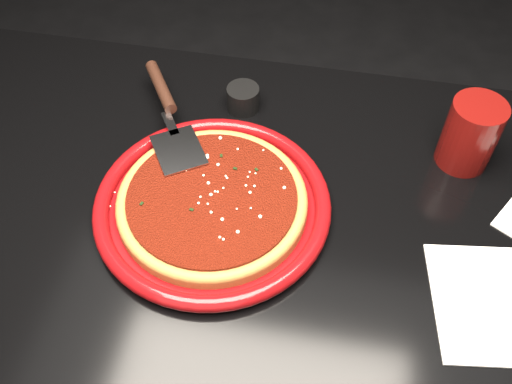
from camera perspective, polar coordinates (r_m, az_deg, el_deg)
table at (r=1.16m, az=-1.01°, el=-14.95°), size 1.20×0.80×0.75m
plate at (r=0.85m, az=-4.37°, el=-1.25°), size 0.46×0.46×0.03m
pizza_crust at (r=0.84m, az=-4.39°, el=-1.09°), size 0.37×0.37×0.01m
pizza_crust_rim at (r=0.84m, az=-4.42°, el=-0.79°), size 0.37×0.37×0.02m
pizza_sauce at (r=0.83m, az=-4.44°, el=-0.58°), size 0.33×0.33×0.01m
parmesan_dusting at (r=0.83m, az=-4.47°, el=-0.28°), size 0.24×0.24×0.01m
basil_flecks at (r=0.83m, az=-4.46°, el=-0.33°), size 0.22×0.22×0.00m
pizza_server at (r=0.94m, az=-8.60°, el=7.70°), size 0.23×0.30×0.02m
cup at (r=0.94m, az=20.64°, el=5.45°), size 0.10×0.10×0.12m
napkin_a at (r=0.84m, az=23.19°, el=-10.20°), size 0.20×0.20×0.00m
ramekin at (r=0.99m, az=-1.30°, el=9.35°), size 0.07×0.07×0.04m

